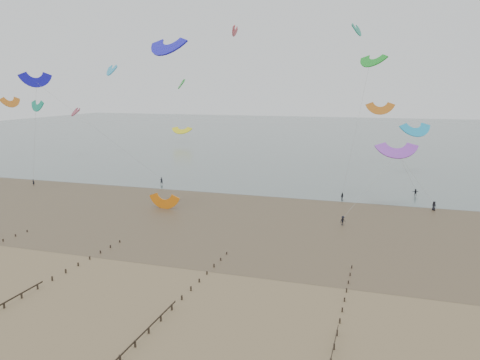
% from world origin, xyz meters
% --- Properties ---
extents(ground, '(500.00, 500.00, 0.00)m').
position_xyz_m(ground, '(0.00, 0.00, 0.00)').
color(ground, brown).
rests_on(ground, ground).
extents(sea_and_shore, '(500.00, 665.00, 0.03)m').
position_xyz_m(sea_and_shore, '(-4.08, 34.40, 0.01)').
color(sea_and_shore, '#475654').
rests_on(sea_and_shore, ground).
extents(kitesurfer_lead, '(0.58, 0.39, 1.57)m').
position_xyz_m(kitesurfer_lead, '(-58.66, 44.15, 0.78)').
color(kitesurfer_lead, black).
rests_on(kitesurfer_lead, ground).
extents(kitesurfers, '(111.36, 30.02, 1.89)m').
position_xyz_m(kitesurfers, '(27.94, 48.65, 0.86)').
color(kitesurfers, black).
rests_on(kitesurfers, ground).
extents(grounded_kite, '(6.29, 5.15, 3.21)m').
position_xyz_m(grounded_kite, '(-16.84, 33.27, 0.00)').
color(grounded_kite, orange).
rests_on(grounded_kite, ground).
extents(kites_airborne, '(222.88, 119.14, 46.25)m').
position_xyz_m(kites_airborne, '(-9.45, 90.88, 20.81)').
color(kites_airborne, '#D82E89').
rests_on(kites_airborne, ground).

